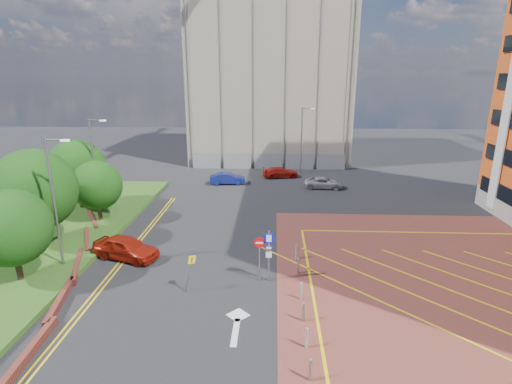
# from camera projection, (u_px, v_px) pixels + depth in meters

# --- Properties ---
(ground) EXTENTS (140.00, 140.00, 0.00)m
(ground) POSITION_uv_depth(u_px,v_px,m) (260.00, 289.00, 22.80)
(ground) COLOR black
(ground) RESTS_ON ground
(forecourt) EXTENTS (26.00, 26.00, 0.02)m
(forecourt) POSITION_uv_depth(u_px,v_px,m) (511.00, 295.00, 22.18)
(forecourt) COLOR brown
(forecourt) RESTS_ON ground
(grass_bed) EXTENTS (14.00, 32.00, 0.30)m
(grass_bed) POSITION_uv_depth(u_px,v_px,m) (18.00, 239.00, 29.31)
(grass_bed) COLOR #264B18
(grass_bed) RESTS_ON ground
(retaining_wall) EXTENTS (6.06, 20.33, 0.40)m
(retaining_wall) POSITION_uv_depth(u_px,v_px,m) (74.00, 265.00, 25.19)
(retaining_wall) COLOR maroon
(retaining_wall) RESTS_ON ground
(tree_a) EXTENTS (4.40, 4.40, 5.41)m
(tree_a) POSITION_uv_depth(u_px,v_px,m) (11.00, 228.00, 22.43)
(tree_a) COLOR #3D2B1C
(tree_a) RESTS_ON grass_bed
(tree_b) EXTENTS (5.60, 5.60, 6.74)m
(tree_b) POSITION_uv_depth(u_px,v_px,m) (35.00, 190.00, 27.07)
(tree_b) COLOR #3D2B1C
(tree_b) RESTS_ON grass_bed
(tree_c) EXTENTS (4.00, 4.00, 4.90)m
(tree_c) POSITION_uv_depth(u_px,v_px,m) (97.00, 185.00, 32.07)
(tree_c) COLOR #3D2B1C
(tree_c) RESTS_ON grass_bed
(tree_d) EXTENTS (5.00, 5.00, 6.08)m
(tree_d) POSITION_uv_depth(u_px,v_px,m) (77.00, 168.00, 34.88)
(tree_d) COLOR #3D2B1C
(tree_d) RESTS_ON grass_bed
(lamp_left_near) EXTENTS (1.53, 0.16, 8.00)m
(lamp_left_near) POSITION_uv_depth(u_px,v_px,m) (55.00, 198.00, 23.94)
(lamp_left_near) COLOR #9EA0A8
(lamp_left_near) RESTS_ON grass_bed
(lamp_left_far) EXTENTS (1.53, 0.16, 8.00)m
(lamp_left_far) POSITION_uv_depth(u_px,v_px,m) (94.00, 162.00, 33.60)
(lamp_left_far) COLOR #9EA0A8
(lamp_left_far) RESTS_ON grass_bed
(lamp_back) EXTENTS (1.53, 0.16, 8.00)m
(lamp_back) POSITION_uv_depth(u_px,v_px,m) (302.00, 138.00, 48.18)
(lamp_back) COLOR #9EA0A8
(lamp_back) RESTS_ON ground
(sign_cluster) EXTENTS (1.17, 0.12, 3.20)m
(sign_cluster) POSITION_uv_depth(u_px,v_px,m) (265.00, 251.00, 23.18)
(sign_cluster) COLOR #9EA0A8
(sign_cluster) RESTS_ON ground
(warning_sign) EXTENTS (0.71, 0.41, 2.25)m
(warning_sign) POSITION_uv_depth(u_px,v_px,m) (190.00, 269.00, 22.13)
(warning_sign) COLOR #9EA0A8
(warning_sign) RESTS_ON ground
(bollard_row) EXTENTS (0.14, 11.14, 0.90)m
(bollard_row) POSITION_uv_depth(u_px,v_px,m) (302.00, 299.00, 20.97)
(bollard_row) COLOR #9EA0A8
(bollard_row) RESTS_ON forecourt
(construction_building) EXTENTS (21.20, 19.20, 22.00)m
(construction_building) POSITION_uv_depth(u_px,v_px,m) (270.00, 79.00, 57.96)
(construction_building) COLOR #9F9682
(construction_building) RESTS_ON ground
(construction_fence) EXTENTS (21.60, 0.06, 2.00)m
(construction_fence) POSITION_uv_depth(u_px,v_px,m) (276.00, 161.00, 51.20)
(construction_fence) COLOR gray
(construction_fence) RESTS_ON ground
(car_red_left) EXTENTS (4.86, 3.15, 1.54)m
(car_red_left) POSITION_uv_depth(u_px,v_px,m) (126.00, 248.00, 26.40)
(car_red_left) COLOR #9F1C0D
(car_red_left) RESTS_ON ground
(car_blue_back) EXTENTS (4.03, 1.80, 1.29)m
(car_blue_back) POSITION_uv_depth(u_px,v_px,m) (228.00, 178.00, 44.32)
(car_blue_back) COLOR navy
(car_blue_back) RESTS_ON ground
(car_red_back) EXTENTS (4.47, 2.55, 1.22)m
(car_red_back) POSITION_uv_depth(u_px,v_px,m) (280.00, 172.00, 47.16)
(car_red_back) COLOR #B0180F
(car_red_back) RESTS_ON ground
(car_silver_back) EXTENTS (4.29, 2.14, 1.17)m
(car_silver_back) POSITION_uv_depth(u_px,v_px,m) (324.00, 183.00, 42.75)
(car_silver_back) COLOR #B4B3BB
(car_silver_back) RESTS_ON ground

